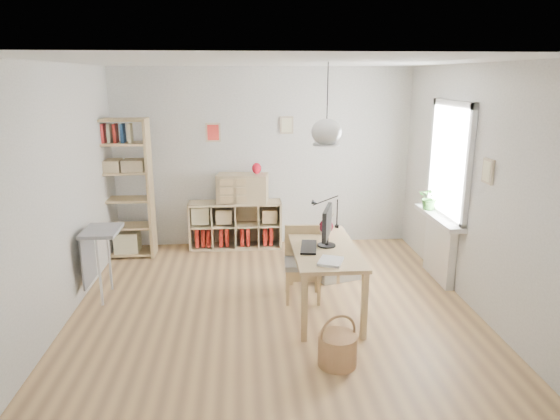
{
  "coord_description": "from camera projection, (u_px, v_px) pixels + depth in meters",
  "views": [
    {
      "loc": [
        -0.33,
        -5.3,
        2.56
      ],
      "look_at": [
        0.1,
        0.3,
        1.05
      ],
      "focal_mm": 32.0,
      "sensor_mm": 36.0,
      "label": 1
    }
  ],
  "objects": [
    {
      "name": "paper_tray",
      "position": [
        331.0,
        261.0,
        4.99
      ],
      "size": [
        0.31,
        0.34,
        0.03
      ],
      "primitive_type": "cube",
      "rotation": [
        0.0,
        0.0,
        -0.37
      ],
      "color": "white",
      "rests_on": "desk"
    },
    {
      "name": "monitor",
      "position": [
        327.0,
        225.0,
        5.42
      ],
      "size": [
        0.2,
        0.49,
        0.44
      ],
      "rotation": [
        0.0,
        0.0,
        -0.29
      ],
      "color": "black",
      "rests_on": "desk"
    },
    {
      "name": "radiator",
      "position": [
        440.0,
        249.0,
        6.42
      ],
      "size": [
        0.1,
        0.8,
        0.8
      ],
      "primitive_type": "cube",
      "color": "white",
      "rests_on": "ground"
    },
    {
      "name": "ground",
      "position": [
        273.0,
        304.0,
        5.79
      ],
      "size": [
        4.5,
        4.5,
        0.0
      ],
      "primitive_type": "plane",
      "color": "tan",
      "rests_on": "ground"
    },
    {
      "name": "room_shell",
      "position": [
        327.0,
        132.0,
        5.16
      ],
      "size": [
        4.5,
        4.5,
        4.5
      ],
      "color": "white",
      "rests_on": "ground"
    },
    {
      "name": "chair",
      "position": [
        303.0,
        258.0,
        5.86
      ],
      "size": [
        0.45,
        0.45,
        0.86
      ],
      "rotation": [
        0.0,
        0.0,
        -0.07
      ],
      "color": "#99999C",
      "rests_on": "ground"
    },
    {
      "name": "storage_chest",
      "position": [
        335.0,
        263.0,
        6.55
      ],
      "size": [
        0.69,
        0.73,
        0.56
      ],
      "rotation": [
        0.0,
        0.0,
        0.31
      ],
      "color": "#BCBBB7",
      "rests_on": "ground"
    },
    {
      "name": "yarn_ball",
      "position": [
        326.0,
        226.0,
        5.92
      ],
      "size": [
        0.17,
        0.17,
        0.17
      ],
      "primitive_type": "sphere",
      "color": "#540B1C",
      "rests_on": "desk"
    },
    {
      "name": "window_unit",
      "position": [
        450.0,
        161.0,
        6.13
      ],
      "size": [
        0.07,
        1.16,
        1.46
      ],
      "color": "white",
      "rests_on": "ground"
    },
    {
      "name": "tall_bookshelf",
      "position": [
        122.0,
        183.0,
        7.09
      ],
      "size": [
        0.8,
        0.38,
        2.0
      ],
      "color": "tan",
      "rests_on": "ground"
    },
    {
      "name": "potted_plant",
      "position": [
        430.0,
        198.0,
        6.53
      ],
      "size": [
        0.37,
        0.34,
        0.32
      ],
      "primitive_type": "imported",
      "rotation": [
        0.0,
        0.0,
        -0.39
      ],
      "color": "#316726",
      "rests_on": "windowsill"
    },
    {
      "name": "windowsill",
      "position": [
        439.0,
        217.0,
        6.31
      ],
      "size": [
        0.22,
        1.2,
        0.06
      ],
      "primitive_type": "cube",
      "color": "white",
      "rests_on": "radiator"
    },
    {
      "name": "red_vase",
      "position": [
        257.0,
        168.0,
        7.42
      ],
      "size": [
        0.14,
        0.14,
        0.17
      ],
      "primitive_type": "ellipsoid",
      "color": "#A80E1D",
      "rests_on": "drawer_chest"
    },
    {
      "name": "cube_shelf",
      "position": [
        234.0,
        228.0,
        7.68
      ],
      "size": [
        1.4,
        0.38,
        0.72
      ],
      "color": "tan",
      "rests_on": "ground"
    },
    {
      "name": "drawer_chest",
      "position": [
        243.0,
        188.0,
        7.48
      ],
      "size": [
        0.79,
        0.45,
        0.43
      ],
      "primitive_type": "cube",
      "rotation": [
        0.0,
        0.0,
        -0.15
      ],
      "color": "tan",
      "rests_on": "cube_shelf"
    },
    {
      "name": "task_lamp",
      "position": [
        324.0,
        209.0,
        6.03
      ],
      "size": [
        0.36,
        0.13,
        0.38
      ],
      "color": "black",
      "rests_on": "desk"
    },
    {
      "name": "desk",
      "position": [
        324.0,
        254.0,
        5.51
      ],
      "size": [
        0.7,
        1.5,
        0.75
      ],
      "color": "tan",
      "rests_on": "ground"
    },
    {
      "name": "keyboard",
      "position": [
        309.0,
        247.0,
        5.42
      ],
      "size": [
        0.23,
        0.46,
        0.02
      ],
      "primitive_type": "cube",
      "rotation": [
        0.0,
        0.0,
        -0.16
      ],
      "color": "black",
      "rests_on": "desk"
    },
    {
      "name": "wicker_basket",
      "position": [
        338.0,
        349.0,
        4.54
      ],
      "size": [
        0.36,
        0.36,
        0.5
      ],
      "rotation": [
        0.0,
        0.0,
        0.31
      ],
      "color": "#A37849",
      "rests_on": "ground"
    },
    {
      "name": "side_table",
      "position": [
        97.0,
        244.0,
        5.8
      ],
      "size": [
        0.4,
        0.55,
        0.85
      ],
      "color": "#99999C",
      "rests_on": "ground"
    }
  ]
}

